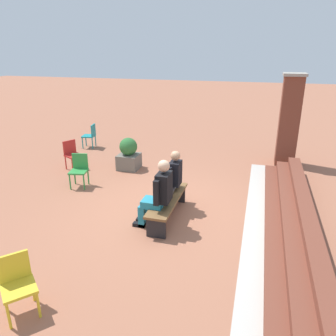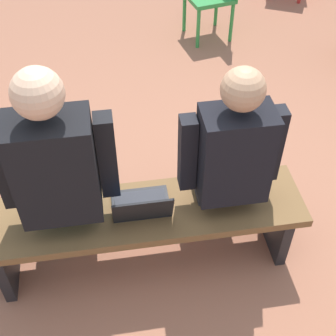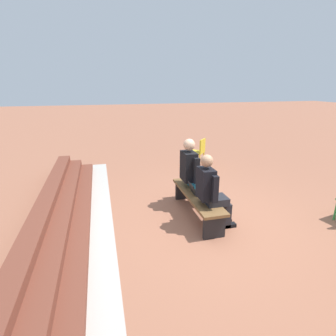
{
  "view_description": "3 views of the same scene",
  "coord_description": "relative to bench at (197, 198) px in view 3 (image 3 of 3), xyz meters",
  "views": [
    {
      "loc": [
        6.21,
        1.84,
        3.38
      ],
      "look_at": [
        -0.11,
        0.06,
        0.96
      ],
      "focal_mm": 35.0,
      "sensor_mm": 36.0,
      "label": 1
    },
    {
      "loc": [
        0.43,
        1.84,
        2.43
      ],
      "look_at": [
        0.21,
        0.44,
        1.03
      ],
      "focal_mm": 50.0,
      "sensor_mm": 36.0,
      "label": 2
    },
    {
      "loc": [
        -3.95,
        1.84,
        2.42
      ],
      "look_at": [
        0.59,
        0.66,
        0.91
      ],
      "focal_mm": 28.0,
      "sensor_mm": 36.0,
      "label": 3
    }
  ],
  "objects": [
    {
      "name": "bench",
      "position": [
        0.0,
        0.0,
        0.0
      ],
      "size": [
        1.8,
        0.44,
        0.45
      ],
      "color": "brown",
      "rests_on": "ground"
    },
    {
      "name": "concrete_strip",
      "position": [
        -0.0,
        1.78,
        -0.35
      ],
      "size": [
        7.87,
        0.4,
        0.01
      ],
      "primitive_type": "cube",
      "color": "#B7B2A8",
      "rests_on": "ground"
    },
    {
      "name": "brick_steps",
      "position": [
        -0.0,
        2.53,
        -0.18
      ],
      "size": [
        7.07,
        0.9,
        0.45
      ],
      "color": "brown",
      "rests_on": "ground"
    },
    {
      "name": "plastic_chair_near_bench_right",
      "position": [
        3.05,
        -1.2,
        0.13
      ],
      "size": [
        0.59,
        0.59,
        0.84
      ],
      "color": "gold",
      "rests_on": "ground"
    },
    {
      "name": "person_adult",
      "position": [
        0.41,
        -0.07,
        0.39
      ],
      "size": [
        0.59,
        0.74,
        1.42
      ],
      "color": "teal",
      "rests_on": "ground"
    },
    {
      "name": "laptop",
      "position": [
        0.01,
        0.01,
        0.15
      ],
      "size": [
        0.32,
        0.29,
        0.21
      ],
      "color": "black",
      "rests_on": "bench"
    },
    {
      "name": "person_student",
      "position": [
        -0.47,
        -0.07,
        0.36
      ],
      "size": [
        0.54,
        0.68,
        1.33
      ],
      "color": "#232328",
      "rests_on": "ground"
    },
    {
      "name": "ground_plane",
      "position": [
        -0.3,
        -0.17,
        -0.35
      ],
      "size": [
        60.0,
        60.0,
        0.0
      ],
      "primitive_type": "plane",
      "color": "#9E6047"
    }
  ]
}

